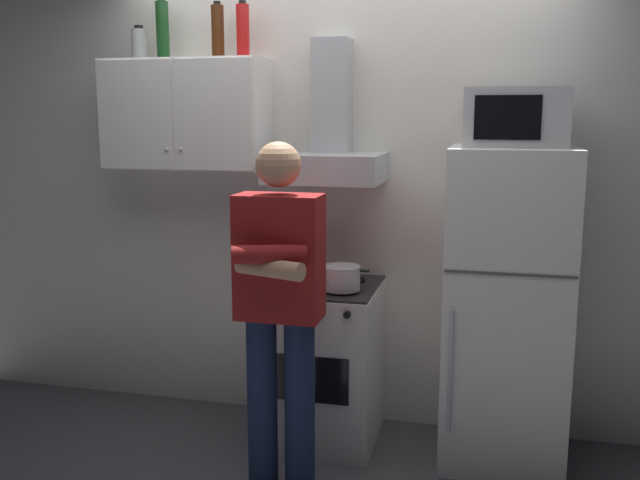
{
  "coord_description": "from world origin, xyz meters",
  "views": [
    {
      "loc": [
        0.81,
        -3.28,
        1.76
      ],
      "look_at": [
        0.0,
        0.0,
        1.15
      ],
      "focal_mm": 39.55,
      "sensor_mm": 36.0,
      "label": 1
    }
  ],
  "objects_px": {
    "person_standing": "(279,307)",
    "cooking_pot": "(341,278)",
    "microwave": "(515,117)",
    "bottle_rum_dark": "(218,31)",
    "range_hood": "(328,144)",
    "stove_oven": "(322,362)",
    "bottle_soda_red": "(243,31)",
    "bottle_canister_steel": "(139,44)",
    "refrigerator": "(506,308)",
    "bottle_wine_green": "(163,30)",
    "upper_cabinet": "(187,115)"
  },
  "relations": [
    {
      "from": "cooking_pot",
      "to": "bottle_canister_steel",
      "type": "xyz_separation_m",
      "value": [
        -1.22,
        0.28,
        1.2
      ]
    },
    {
      "from": "range_hood",
      "to": "bottle_rum_dark",
      "type": "distance_m",
      "value": 0.86
    },
    {
      "from": "range_hood",
      "to": "bottle_rum_dark",
      "type": "relative_size",
      "value": 2.52
    },
    {
      "from": "cooking_pot",
      "to": "person_standing",
      "type": "bearing_deg",
      "value": -110.3
    },
    {
      "from": "bottle_rum_dark",
      "to": "bottle_wine_green",
      "type": "relative_size",
      "value": 0.9
    },
    {
      "from": "stove_oven",
      "to": "range_hood",
      "type": "height_order",
      "value": "range_hood"
    },
    {
      "from": "bottle_canister_steel",
      "to": "refrigerator",
      "type": "bearing_deg",
      "value": -4.61
    },
    {
      "from": "range_hood",
      "to": "bottle_wine_green",
      "type": "bearing_deg",
      "value": 178.25
    },
    {
      "from": "microwave",
      "to": "bottle_canister_steel",
      "type": "bearing_deg",
      "value": 175.9
    },
    {
      "from": "stove_oven",
      "to": "bottle_wine_green",
      "type": "height_order",
      "value": "bottle_wine_green"
    },
    {
      "from": "stove_oven",
      "to": "person_standing",
      "type": "relative_size",
      "value": 0.53
    },
    {
      "from": "stove_oven",
      "to": "bottle_soda_red",
      "type": "height_order",
      "value": "bottle_soda_red"
    },
    {
      "from": "stove_oven",
      "to": "bottle_rum_dark",
      "type": "xyz_separation_m",
      "value": [
        -0.62,
        0.15,
        1.76
      ]
    },
    {
      "from": "range_hood",
      "to": "bottle_wine_green",
      "type": "xyz_separation_m",
      "value": [
        -0.94,
        0.03,
        0.61
      ]
    },
    {
      "from": "range_hood",
      "to": "refrigerator",
      "type": "bearing_deg",
      "value": -7.55
    },
    {
      "from": "microwave",
      "to": "bottle_wine_green",
      "type": "distance_m",
      "value": 1.95
    },
    {
      "from": "cooking_pot",
      "to": "bottle_wine_green",
      "type": "bearing_deg",
      "value": 165.62
    },
    {
      "from": "cooking_pot",
      "to": "bottle_canister_steel",
      "type": "height_order",
      "value": "bottle_canister_steel"
    },
    {
      "from": "stove_oven",
      "to": "cooking_pot",
      "type": "relative_size",
      "value": 2.99
    },
    {
      "from": "stove_oven",
      "to": "range_hood",
      "type": "bearing_deg",
      "value": 90.0
    },
    {
      "from": "range_hood",
      "to": "microwave",
      "type": "distance_m",
      "value": 0.97
    },
    {
      "from": "person_standing",
      "to": "bottle_soda_red",
      "type": "height_order",
      "value": "bottle_soda_red"
    },
    {
      "from": "upper_cabinet",
      "to": "range_hood",
      "type": "relative_size",
      "value": 1.2
    },
    {
      "from": "range_hood",
      "to": "refrigerator",
      "type": "relative_size",
      "value": 0.47
    },
    {
      "from": "upper_cabinet",
      "to": "person_standing",
      "type": "bearing_deg",
      "value": -44.26
    },
    {
      "from": "bottle_canister_steel",
      "to": "bottle_rum_dark",
      "type": "bearing_deg",
      "value": -2.0
    },
    {
      "from": "bottle_soda_red",
      "to": "microwave",
      "type": "bearing_deg",
      "value": -5.77
    },
    {
      "from": "stove_oven",
      "to": "bottle_soda_red",
      "type": "relative_size",
      "value": 2.92
    },
    {
      "from": "stove_oven",
      "to": "bottle_soda_red",
      "type": "distance_m",
      "value": 1.83
    },
    {
      "from": "bottle_canister_steel",
      "to": "bottle_soda_red",
      "type": "distance_m",
      "value": 0.62
    },
    {
      "from": "bottle_rum_dark",
      "to": "bottle_soda_red",
      "type": "height_order",
      "value": "bottle_soda_red"
    },
    {
      "from": "microwave",
      "to": "bottle_rum_dark",
      "type": "xyz_separation_m",
      "value": [
        -1.56,
        0.13,
        0.45
      ]
    },
    {
      "from": "refrigerator",
      "to": "bottle_canister_steel",
      "type": "bearing_deg",
      "value": 175.39
    },
    {
      "from": "range_hood",
      "to": "cooking_pot",
      "type": "relative_size",
      "value": 2.57
    },
    {
      "from": "person_standing",
      "to": "bottle_rum_dark",
      "type": "bearing_deg",
      "value": 126.83
    },
    {
      "from": "person_standing",
      "to": "cooking_pot",
      "type": "height_order",
      "value": "person_standing"
    },
    {
      "from": "microwave",
      "to": "bottle_soda_red",
      "type": "xyz_separation_m",
      "value": [
        -1.43,
        0.14,
        0.45
      ]
    },
    {
      "from": "cooking_pot",
      "to": "bottle_rum_dark",
      "type": "xyz_separation_m",
      "value": [
        -0.75,
        0.27,
        1.26
      ]
    },
    {
      "from": "upper_cabinet",
      "to": "refrigerator",
      "type": "bearing_deg",
      "value": -4.07
    },
    {
      "from": "person_standing",
      "to": "stove_oven",
      "type": "bearing_deg",
      "value": 85.28
    },
    {
      "from": "upper_cabinet",
      "to": "bottle_soda_red",
      "type": "xyz_separation_m",
      "value": [
        0.32,
        0.04,
        0.44
      ]
    },
    {
      "from": "range_hood",
      "to": "bottle_canister_steel",
      "type": "distance_m",
      "value": 1.22
    },
    {
      "from": "bottle_rum_dark",
      "to": "range_hood",
      "type": "bearing_deg",
      "value": -2.07
    },
    {
      "from": "bottle_rum_dark",
      "to": "cooking_pot",
      "type": "bearing_deg",
      "value": -19.78
    },
    {
      "from": "stove_oven",
      "to": "range_hood",
      "type": "xyz_separation_m",
      "value": [
        0.0,
        0.13,
        1.16
      ]
    },
    {
      "from": "upper_cabinet",
      "to": "range_hood",
      "type": "bearing_deg",
      "value": 0.09
    },
    {
      "from": "cooking_pot",
      "to": "bottle_wine_green",
      "type": "height_order",
      "value": "bottle_wine_green"
    },
    {
      "from": "upper_cabinet",
      "to": "refrigerator",
      "type": "height_order",
      "value": "upper_cabinet"
    },
    {
      "from": "microwave",
      "to": "bottle_wine_green",
      "type": "bearing_deg",
      "value": 175.88
    },
    {
      "from": "bottle_wine_green",
      "to": "bottle_canister_steel",
      "type": "bearing_deg",
      "value": 176.18
    }
  ]
}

